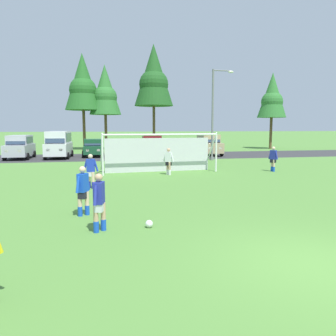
{
  "coord_description": "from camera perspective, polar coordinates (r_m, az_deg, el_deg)",
  "views": [
    {
      "loc": [
        -4.27,
        -5.95,
        2.9
      ],
      "look_at": [
        -1.36,
        8.27,
        1.09
      ],
      "focal_mm": 35.15,
      "sensor_mm": 36.0,
      "label": 1
    }
  ],
  "objects": [
    {
      "name": "ground_plane",
      "position": [
        21.57,
        -0.06,
        -0.63
      ],
      "size": [
        400.0,
        400.0,
        0.0
      ],
      "primitive_type": "plane",
      "color": "#518438"
    },
    {
      "name": "parking_lot_strip",
      "position": [
        33.21,
        -4.16,
        2.07
      ],
      "size": [
        52.0,
        8.4,
        0.01
      ],
      "primitive_type": "cube",
      "color": "#333335",
      "rests_on": "ground"
    },
    {
      "name": "soccer_ball",
      "position": [
        9.69,
        -3.29,
        -9.64
      ],
      "size": [
        0.22,
        0.22,
        0.22
      ],
      "color": "white",
      "rests_on": "ground"
    },
    {
      "name": "soccer_goal",
      "position": [
        21.34,
        -1.57,
        2.77
      ],
      "size": [
        7.52,
        2.4,
        2.57
      ],
      "color": "white",
      "rests_on": "ground"
    },
    {
      "name": "player_striker_near",
      "position": [
        20.05,
        0.1,
        1.15
      ],
      "size": [
        0.63,
        0.53,
        1.64
      ],
      "color": "tan",
      "rests_on": "ground"
    },
    {
      "name": "player_defender_far",
      "position": [
        9.34,
        -11.84,
        -5.9
      ],
      "size": [
        0.35,
        0.71,
        1.64
      ],
      "color": "tan",
      "rests_on": "ground"
    },
    {
      "name": "player_winger_left",
      "position": [
        22.67,
        17.77,
        1.5
      ],
      "size": [
        0.41,
        0.71,
        1.64
      ],
      "color": "beige",
      "rests_on": "ground"
    },
    {
      "name": "player_winger_right",
      "position": [
        11.14,
        -14.52,
        -3.88
      ],
      "size": [
        0.46,
        0.66,
        1.64
      ],
      "color": "beige",
      "rests_on": "ground"
    },
    {
      "name": "player_trailing_back",
      "position": [
        16.02,
        -13.24,
        -0.54
      ],
      "size": [
        0.73,
        0.33,
        1.64
      ],
      "color": "beige",
      "rests_on": "ground"
    },
    {
      "name": "parked_car_slot_far_left",
      "position": [
        33.26,
        -24.32,
        3.39
      ],
      "size": [
        2.19,
        4.62,
        2.16
      ],
      "color": "#B2B2BC",
      "rests_on": "ground"
    },
    {
      "name": "parked_car_slot_left",
      "position": [
        32.73,
        -18.4,
        4.0
      ],
      "size": [
        2.35,
        4.88,
        2.52
      ],
      "color": "silver",
      "rests_on": "ground"
    },
    {
      "name": "parked_car_slot_center_left",
      "position": [
        33.64,
        -12.92,
        3.46
      ],
      "size": [
        2.15,
        4.26,
        1.72
      ],
      "color": "#194C2D",
      "rests_on": "ground"
    },
    {
      "name": "parked_car_slot_center",
      "position": [
        32.18,
        -6.97,
        3.43
      ],
      "size": [
        2.24,
        4.31,
        1.72
      ],
      "color": "red",
      "rests_on": "ground"
    },
    {
      "name": "parked_car_slot_center_right",
      "position": [
        33.18,
        -2.85,
        4.0
      ],
      "size": [
        2.38,
        4.72,
        2.16
      ],
      "color": "maroon",
      "rests_on": "ground"
    },
    {
      "name": "parked_car_slot_right",
      "position": [
        34.02,
        3.72,
        3.67
      ],
      "size": [
        2.23,
        4.3,
        1.72
      ],
      "color": "black",
      "rests_on": "ground"
    },
    {
      "name": "parked_car_slot_far_right",
      "position": [
        34.61,
        7.05,
        4.08
      ],
      "size": [
        2.31,
        4.69,
        2.16
      ],
      "color": "tan",
      "rests_on": "ground"
    },
    {
      "name": "tree_mid_left",
      "position": [
        44.46,
        -14.57,
        13.97
      ],
      "size": [
        4.58,
        4.58,
        12.21
      ],
      "color": "brown",
      "rests_on": "ground"
    },
    {
      "name": "tree_center_back",
      "position": [
        44.28,
        -10.87,
        12.91
      ],
      "size": [
        4.08,
        4.08,
        10.88
      ],
      "color": "brown",
      "rests_on": "ground"
    },
    {
      "name": "tree_mid_right",
      "position": [
        45.04,
        -2.5,
        15.46
      ],
      "size": [
        5.15,
        5.15,
        13.75
      ],
      "color": "brown",
      "rests_on": "ground"
    },
    {
      "name": "tree_right_edge",
      "position": [
        46.79,
        17.62,
        11.69
      ],
      "size": [
        3.77,
        3.77,
        10.06
      ],
      "color": "brown",
      "rests_on": "ground"
    },
    {
      "name": "street_lamp",
      "position": [
        29.29,
        8.06,
        9.3
      ],
      "size": [
        2.0,
        0.32,
        7.85
      ],
      "color": "slate",
      "rests_on": "ground"
    }
  ]
}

